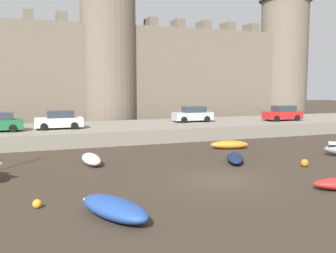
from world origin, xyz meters
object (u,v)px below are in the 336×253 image
(mooring_buoy_near_channel, at_px, (37,204))
(mooring_buoy_near_shore, at_px, (305,163))
(car_quay_centre_west, at_px, (59,120))
(car_quay_west, at_px, (283,113))
(rowboat_foreground_left, at_px, (229,144))
(rowboat_near_channel_left, at_px, (91,159))
(car_quay_east, at_px, (193,114))
(rowboat_foreground_centre, at_px, (235,158))
(rowboat_near_channel_right, at_px, (114,208))

(mooring_buoy_near_channel, height_order, mooring_buoy_near_shore, mooring_buoy_near_shore)
(car_quay_centre_west, bearing_deg, mooring_buoy_near_shore, -49.78)
(car_quay_west, bearing_deg, rowboat_foreground_left, -144.54)
(rowboat_foreground_left, xyz_separation_m, rowboat_near_channel_left, (-11.41, -2.25, 0.01))
(car_quay_west, relative_size, car_quay_east, 1.00)
(rowboat_foreground_centre, relative_size, mooring_buoy_near_shore, 7.55)
(rowboat_foreground_left, bearing_deg, car_quay_centre_west, 146.35)
(rowboat_near_channel_right, relative_size, car_quay_east, 0.99)
(rowboat_foreground_centre, bearing_deg, rowboat_near_channel_right, -141.66)
(rowboat_foreground_centre, distance_m, car_quay_west, 18.30)
(mooring_buoy_near_shore, distance_m, car_quay_east, 17.68)
(rowboat_foreground_centre, xyz_separation_m, rowboat_near_channel_right, (-10.01, -7.91, 0.11))
(car_quay_east, bearing_deg, mooring_buoy_near_channel, -128.79)
(rowboat_foreground_left, bearing_deg, rowboat_near_channel_right, -134.06)
(rowboat_foreground_left, distance_m, car_quay_west, 13.48)
(mooring_buoy_near_channel, bearing_deg, rowboat_near_channel_left, 65.80)
(rowboat_foreground_centre, xyz_separation_m, car_quay_east, (3.57, 14.74, 1.70))
(mooring_buoy_near_channel, height_order, car_quay_east, car_quay_east)
(rowboat_foreground_left, relative_size, rowboat_near_channel_left, 1.05)
(rowboat_foreground_left, bearing_deg, rowboat_near_channel_left, -168.86)
(mooring_buoy_near_shore, bearing_deg, car_quay_east, 89.29)
(rowboat_near_channel_left, relative_size, car_quay_west, 0.74)
(car_quay_centre_west, bearing_deg, mooring_buoy_near_channel, -98.15)
(rowboat_foreground_centre, height_order, mooring_buoy_near_shore, rowboat_foreground_centre)
(mooring_buoy_near_channel, distance_m, mooring_buoy_near_shore, 16.36)
(rowboat_foreground_left, relative_size, mooring_buoy_near_shore, 6.70)
(mooring_buoy_near_shore, height_order, car_quay_west, car_quay_west)
(rowboat_foreground_left, distance_m, car_quay_centre_west, 14.99)
(car_quay_centre_west, height_order, car_quay_west, same)
(rowboat_near_channel_right, distance_m, car_quay_west, 30.99)
(car_quay_west, bearing_deg, rowboat_foreground_centre, -136.41)
(rowboat_near_channel_right, height_order, mooring_buoy_near_shore, rowboat_near_channel_right)
(rowboat_foreground_left, xyz_separation_m, car_quay_centre_west, (-12.40, 8.26, 1.64))
(mooring_buoy_near_shore, height_order, car_quay_centre_west, car_quay_centre_west)
(rowboat_near_channel_left, bearing_deg, car_quay_centre_west, 95.39)
(rowboat_near_channel_left, distance_m, car_quay_west, 24.51)
(rowboat_foreground_left, relative_size, car_quay_west, 0.78)
(rowboat_near_channel_right, xyz_separation_m, mooring_buoy_near_channel, (-2.77, 2.32, -0.22))
(rowboat_near_channel_left, height_order, mooring_buoy_near_shore, rowboat_near_channel_left)
(mooring_buoy_near_shore, relative_size, car_quay_centre_west, 0.12)
(rowboat_foreground_left, distance_m, rowboat_near_channel_right, 17.70)
(rowboat_near_channel_right, bearing_deg, mooring_buoy_near_shore, 20.76)
(rowboat_near_channel_right, height_order, car_quay_west, car_quay_west)
(rowboat_near_channel_left, relative_size, rowboat_near_channel_right, 0.75)
(rowboat_foreground_left, relative_size, car_quay_east, 0.78)
(rowboat_foreground_centre, xyz_separation_m, car_quay_west, (13.20, 12.57, 1.70))
(rowboat_foreground_centre, distance_m, car_quay_east, 15.26)
(rowboat_foreground_centre, distance_m, car_quay_centre_west, 16.60)
(rowboat_foreground_left, xyz_separation_m, rowboat_near_channel_right, (-12.31, -12.72, 0.06))
(rowboat_near_channel_right, height_order, mooring_buoy_near_channel, rowboat_near_channel_right)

